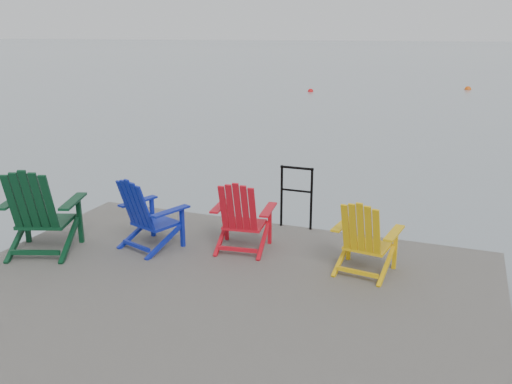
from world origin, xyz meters
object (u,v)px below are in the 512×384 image
(chair_yellow, at_px, (365,236))
(chair_red, at_px, (242,215))
(handrail, at_px, (296,191))
(buoy_b, at_px, (311,92))
(chair_green, at_px, (39,210))
(chair_blue, at_px, (148,213))
(buoy_d, at_px, (468,90))

(chair_yellow, bearing_deg, chair_red, -177.06)
(handrail, xyz_separation_m, buoy_b, (-6.03, 22.46, -1.04))
(chair_red, distance_m, chair_yellow, 1.58)
(handrail, height_order, chair_green, chair_green)
(handrail, distance_m, chair_red, 1.13)
(chair_blue, bearing_deg, chair_yellow, 23.56)
(chair_blue, relative_size, buoy_d, 2.50)
(buoy_d, bearing_deg, chair_yellow, -91.95)
(chair_red, distance_m, buoy_d, 27.94)
(buoy_d, bearing_deg, chair_red, -95.19)
(handrail, height_order, buoy_b, handrail)
(chair_green, distance_m, chair_yellow, 3.99)
(chair_green, bearing_deg, buoy_b, 77.81)
(buoy_b, height_order, buoy_d, buoy_d)
(chair_blue, bearing_deg, buoy_b, 119.25)
(chair_green, relative_size, buoy_b, 3.56)
(chair_red, relative_size, chair_yellow, 1.04)
(chair_blue, distance_m, chair_red, 1.21)
(chair_green, xyz_separation_m, chair_red, (2.31, 0.99, -0.10))
(chair_blue, height_order, buoy_d, chair_blue)
(chair_yellow, xyz_separation_m, buoy_d, (0.95, 27.94, -0.95))
(chair_green, height_order, chair_blue, chair_green)
(handrail, bearing_deg, chair_red, -110.52)
(buoy_b, bearing_deg, chair_blue, -79.38)
(chair_green, bearing_deg, handrail, 17.19)
(chair_blue, distance_m, buoy_b, 24.32)
(handrail, distance_m, buoy_d, 26.86)
(chair_yellow, xyz_separation_m, buoy_b, (-7.21, 23.65, -0.95))
(chair_green, relative_size, buoy_d, 2.99)
(chair_blue, xyz_separation_m, chair_red, (1.15, 0.36, -0.00))
(chair_blue, relative_size, chair_red, 1.01)
(chair_green, bearing_deg, chair_blue, 8.59)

